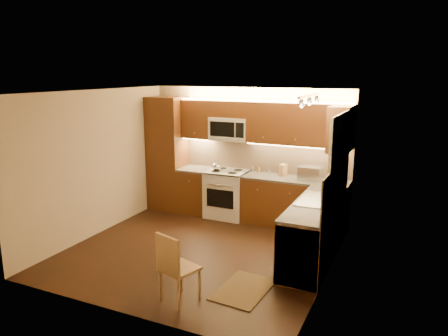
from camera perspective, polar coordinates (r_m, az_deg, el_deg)
The scene contains 37 objects.
floor at distance 6.96m, azimuth -3.07°, elevation -10.89°, with size 4.00×4.00×0.01m, color black.
ceiling at distance 6.38m, azimuth -3.34°, elevation 10.13°, with size 4.00×4.00×0.01m, color beige.
wall_back at distance 8.34m, azimuth 3.22°, elevation 2.10°, with size 4.00×0.01×2.50m, color #BFA98B.
wall_front at distance 4.95m, azimuth -14.11°, elevation -5.78°, with size 4.00×0.01×2.50m, color #BFA98B.
wall_left at distance 7.68m, azimuth -16.52°, elevation 0.66°, with size 0.01×4.00×2.50m, color #BFA98B.
wall_right at distance 5.92m, azimuth 14.20°, elevation -2.72°, with size 0.01×4.00×2.50m, color #BFA98B.
pantry at distance 8.83m, azimuth -7.52°, elevation 1.95°, with size 0.70×0.60×2.30m, color #43260E.
base_cab_back_left at distance 8.67m, azimuth -3.68°, elevation -3.06°, with size 0.62×0.60×0.86m, color #43260E.
counter_back_left at distance 8.56m, azimuth -3.72°, elevation -0.16°, with size 0.62×0.60×0.04m, color #33302E.
base_cab_back_right at distance 7.95m, azimuth 9.37°, elevation -4.70°, with size 1.92×0.60×0.86m, color #43260E.
counter_back_right at distance 7.82m, azimuth 9.48°, elevation -1.55°, with size 1.92×0.60×0.04m, color #33302E.
base_cab_right at distance 6.61m, azimuth 11.89°, elevation -8.47°, with size 0.60×2.00×0.86m, color #43260E.
counter_right at distance 6.46m, azimuth 12.07°, elevation -4.74°, with size 0.60×2.00×0.04m, color #33302E.
dishwasher at distance 5.97m, azimuth 10.34°, elevation -10.75°, with size 0.58×0.60×0.84m, color silver.
backsplash_back at distance 8.22m, azimuth 5.46°, elevation 1.55°, with size 3.30×0.02×0.60m, color tan.
backsplash_right at distance 6.32m, azimuth 14.77°, elevation -2.26°, with size 0.02×2.00×0.60m, color tan.
upper_cab_back_left at distance 8.50m, azimuth -3.42°, elevation 6.56°, with size 0.62×0.35×0.75m, color #43260E.
upper_cab_back_right at distance 7.76m, azimuth 10.00°, elevation 5.79°, with size 1.92×0.35×0.75m, color #43260E.
upper_cab_bridge at distance 8.18m, azimuth 0.87°, elevation 7.88°, with size 0.76×0.35×0.31m, color #43260E.
upper_cab_right_corner at distance 7.19m, azimuth 15.20°, elevation 4.99°, with size 0.35×0.50×0.75m, color #43260E.
stove at distance 8.35m, azimuth 0.42°, elevation -3.45°, with size 0.76×0.65×0.92m, color silver, non-canonical shape.
microwave at distance 8.21m, azimuth 0.82°, elevation 5.27°, with size 0.76×0.38×0.44m, color silver, non-canonical shape.
window_frame at distance 6.38m, azimuth 15.17°, elevation 1.54°, with size 0.03×1.44×1.24m, color silver.
window_blinds at distance 6.38m, azimuth 14.99°, elevation 1.56°, with size 0.02×1.36×1.16m, color silver.
sink at distance 6.57m, azimuth 12.40°, elevation -3.59°, with size 0.52×0.86×0.15m, color silver, non-canonical shape.
faucet at distance 6.52m, azimuth 13.98°, elevation -3.12°, with size 0.20×0.04×0.30m, color silver, non-canonical shape.
track_light_bar at distance 6.21m, azimuth 11.39°, elevation 9.46°, with size 0.04×1.20×0.03m, color silver.
kettle at distance 8.22m, azimuth -1.03°, elevation 0.35°, with size 0.18×0.18×0.21m, color silver, non-canonical shape.
toaster_oven at distance 7.79m, azimuth 11.42°, elevation -0.65°, with size 0.39×0.30×0.24m, color silver.
knife_block at distance 7.99m, azimuth 7.89°, elevation -0.26°, with size 0.10×0.15×0.21m, color olive.
spice_jar_a at distance 8.30m, azimuth 3.95°, elevation -0.12°, with size 0.04×0.04×0.09m, color silver.
spice_jar_b at distance 8.30m, azimuth 3.95°, elevation -0.09°, with size 0.04×0.04×0.10m, color olive.
spice_jar_c at distance 8.14m, azimuth 6.12°, elevation -0.43°, with size 0.04×0.04×0.09m, color silver.
spice_jar_d at distance 8.22m, azimuth 4.69°, elevation -0.21°, with size 0.05×0.05×0.10m, color olive.
soap_bottle at distance 7.30m, azimuth 14.48°, elevation -1.85°, with size 0.09×0.09×0.20m, color silver.
rug at distance 5.81m, azimuth 2.65°, elevation -15.90°, with size 0.60×0.90×0.01m, color black.
dining_chair at distance 5.40m, azimuth -5.95°, elevation -12.99°, with size 0.40×0.40×0.90m, color olive, non-canonical shape.
Camera 1 is at (2.99, -5.63, 2.79)m, focal length 34.24 mm.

